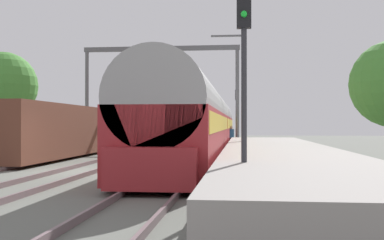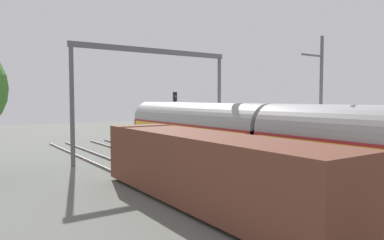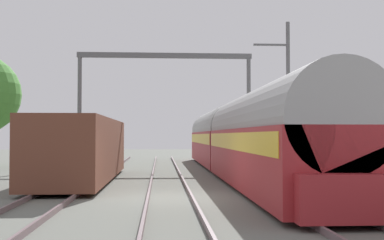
% 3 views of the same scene
% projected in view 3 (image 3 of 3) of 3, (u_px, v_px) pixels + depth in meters
% --- Properties ---
extents(ground, '(120.00, 120.00, 0.00)m').
position_uv_depth(ground, '(170.00, 198.00, 16.90)').
color(ground, '#62655D').
extents(track_far_west, '(1.52, 60.00, 0.16)m').
position_uv_depth(track_far_west, '(54.00, 196.00, 16.66)').
color(track_far_west, '#6E5B5F').
rests_on(track_far_west, ground).
extents(track_west, '(1.52, 60.00, 0.16)m').
position_uv_depth(track_west, '(170.00, 195.00, 16.91)').
color(track_west, '#6E5B5F').
rests_on(track_west, ground).
extents(track_east, '(1.52, 60.00, 0.16)m').
position_uv_depth(track_east, '(282.00, 195.00, 17.15)').
color(track_east, '#6E5B5F').
rests_on(track_east, ground).
extents(platform, '(4.40, 28.00, 0.90)m').
position_uv_depth(platform, '(367.00, 178.00, 19.40)').
color(platform, gray).
rests_on(platform, ground).
extents(passenger_train, '(2.93, 32.85, 3.82)m').
position_uv_depth(passenger_train, '(237.00, 138.00, 27.42)').
color(passenger_train, maroon).
rests_on(passenger_train, ground).
extents(freight_car, '(2.80, 13.00, 2.70)m').
position_uv_depth(freight_car, '(83.00, 149.00, 23.00)').
color(freight_car, brown).
rests_on(freight_car, ground).
extents(person_crossing, '(0.43, 0.29, 1.73)m').
position_uv_depth(person_crossing, '(245.00, 151.00, 33.88)').
color(person_crossing, '#2F2F2F').
rests_on(person_crossing, ground).
extents(railway_signal_far, '(0.36, 0.30, 4.95)m').
position_uv_depth(railway_signal_far, '(234.00, 123.00, 41.77)').
color(railway_signal_far, '#2D2D33').
rests_on(railway_signal_far, ground).
extents(catenary_gantry, '(12.15, 0.28, 7.86)m').
position_uv_depth(catenary_gantry, '(165.00, 85.00, 34.74)').
color(catenary_gantry, '#5C5B5F').
rests_on(catenary_gantry, ground).
extents(catenary_pole_east_mid, '(1.90, 0.20, 8.00)m').
position_uv_depth(catenary_pole_east_mid, '(287.00, 96.00, 25.81)').
color(catenary_pole_east_mid, '#5C5B5F').
rests_on(catenary_pole_east_mid, ground).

